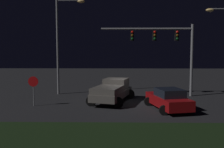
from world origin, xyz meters
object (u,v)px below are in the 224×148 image
object	(u,v)px
stop_sign	(33,85)
pickup_truck	(113,90)
street_lamp_left	(63,35)
traffic_signal_gantry	(165,42)
car_sedan	(168,99)

from	to	relation	value
stop_sign	pickup_truck	bearing A→B (deg)	16.65
pickup_truck	stop_sign	world-z (taller)	stop_sign
pickup_truck	street_lamp_left	bearing A→B (deg)	67.65
pickup_truck	traffic_signal_gantry	bearing A→B (deg)	-43.21
car_sedan	stop_sign	distance (m)	9.94
car_sedan	pickup_truck	bearing A→B (deg)	42.17
car_sedan	street_lamp_left	size ratio (longest dim) A/B	0.52
pickup_truck	traffic_signal_gantry	world-z (taller)	traffic_signal_gantry
street_lamp_left	stop_sign	size ratio (longest dim) A/B	4.02
traffic_signal_gantry	street_lamp_left	size ratio (longest dim) A/B	0.93
pickup_truck	street_lamp_left	size ratio (longest dim) A/B	0.64
car_sedan	stop_sign	world-z (taller)	stop_sign
car_sedan	traffic_signal_gantry	world-z (taller)	traffic_signal_gantry
street_lamp_left	pickup_truck	bearing A→B (deg)	-38.18
car_sedan	stop_sign	xyz separation A→B (m)	(-9.85, 1.03, 0.82)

